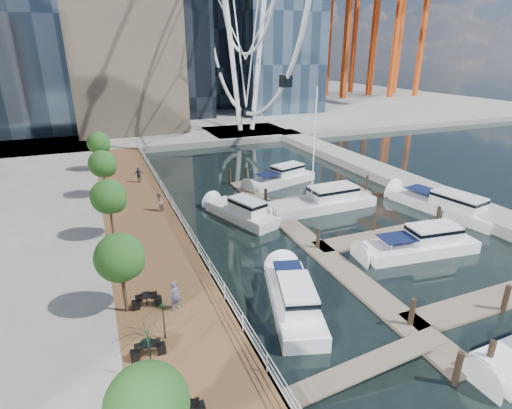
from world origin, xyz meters
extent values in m
plane|color=black|center=(0.00, 0.00, 0.00)|extent=(520.00, 520.00, 0.00)
cube|color=brown|center=(-9.00, 15.00, 0.50)|extent=(6.00, 60.00, 1.00)
cube|color=#595954|center=(-6.00, 15.00, 0.50)|extent=(0.25, 60.00, 1.00)
cube|color=gray|center=(0.00, 102.00, 0.50)|extent=(200.00, 114.00, 1.00)
cube|color=gray|center=(20.00, 20.00, 0.50)|extent=(4.00, 60.00, 1.00)
cube|color=gray|center=(14.00, 52.00, 0.50)|extent=(14.00, 12.00, 1.00)
cube|color=#6D6051|center=(3.00, 10.00, 0.10)|extent=(2.00, 32.00, 0.20)
cube|color=#6D6051|center=(9.00, -2.00, 0.10)|extent=(12.00, 2.00, 0.20)
cube|color=#6D6051|center=(9.00, 8.00, 0.10)|extent=(12.00, 2.00, 0.20)
cube|color=#6D6051|center=(9.00, 18.00, 0.10)|extent=(12.00, 2.00, 0.20)
cylinder|color=white|center=(11.50, 52.00, 14.00)|extent=(0.80, 0.80, 26.00)
cylinder|color=white|center=(16.50, 52.00, 14.00)|extent=(0.80, 0.80, 26.00)
sphere|color=#265B1E|center=(-11.40, -6.00, 4.30)|extent=(2.60, 2.60, 2.60)
cylinder|color=#3F2B1C|center=(-11.40, 4.00, 2.20)|extent=(0.20, 0.20, 2.40)
sphere|color=#265B1E|center=(-11.40, 4.00, 4.30)|extent=(2.60, 2.60, 2.60)
cylinder|color=#3F2B1C|center=(-11.40, 14.00, 2.20)|extent=(0.20, 0.20, 2.40)
sphere|color=#265B1E|center=(-11.40, 14.00, 4.30)|extent=(2.60, 2.60, 2.60)
cylinder|color=#3F2B1C|center=(-11.40, 24.00, 2.20)|extent=(0.20, 0.20, 2.40)
sphere|color=#265B1E|center=(-11.40, 24.00, 4.30)|extent=(2.60, 2.60, 2.60)
cylinder|color=#3F2B1C|center=(-11.40, 34.00, 2.20)|extent=(0.20, 0.20, 2.40)
sphere|color=#265B1E|center=(-11.40, 34.00, 4.30)|extent=(2.60, 2.60, 2.60)
imported|color=#51536D|center=(-8.86, 3.13, 1.86)|extent=(0.69, 0.52, 1.72)
imported|color=gray|center=(-7.22, 18.13, 1.86)|extent=(1.05, 1.05, 1.72)
imported|color=#31343D|center=(-7.84, 27.43, 1.84)|extent=(0.99, 0.43, 1.68)
imported|color=#0F391D|center=(-10.84, -1.52, 2.31)|extent=(3.29, 3.34, 2.63)
imported|color=#0E3319|center=(-9.85, 0.91, 2.04)|extent=(2.72, 2.75, 2.09)
camera|label=1|loc=(-11.78, -15.62, 14.26)|focal=28.00mm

